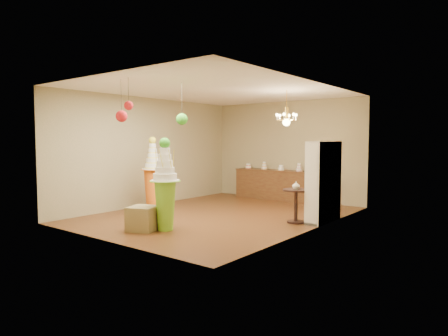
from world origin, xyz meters
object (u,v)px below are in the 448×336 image
Objects in this scene: pedestal_green at (165,193)px; pedestal_orange at (153,184)px; sideboard at (281,185)px; round_table at (296,201)px.

pedestal_orange is at bearing 144.61° from pedestal_green.
round_table is (1.91, -2.66, 0.00)m from sideboard.
round_table is (1.74, 2.29, -0.29)m from pedestal_green.
pedestal_orange is at bearing -113.30° from sideboard.
sideboard is (1.59, 3.69, -0.25)m from pedestal_orange.
pedestal_orange is at bearing -163.49° from round_table.
sideboard is at bearing 66.70° from pedestal_orange.
pedestal_orange is 4.03m from sideboard.
sideboard is (-0.17, 4.95, -0.29)m from pedestal_green.
pedestal_green is 2.51× the size of round_table.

